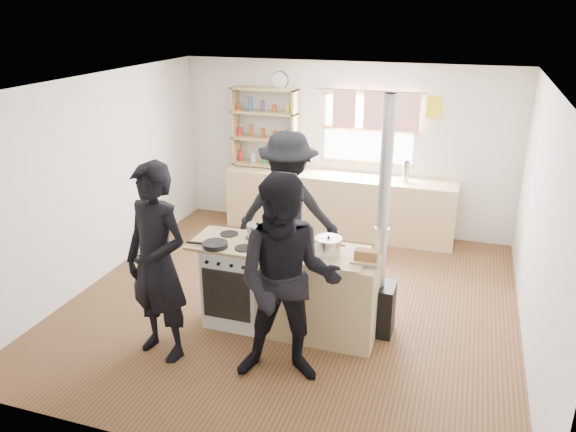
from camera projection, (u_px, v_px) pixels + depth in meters
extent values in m
cube|color=brown|center=(293.00, 302.00, 6.56)|extent=(5.00, 5.00, 0.01)
cube|color=tan|center=(338.00, 204.00, 8.37)|extent=(3.40, 0.55, 0.90)
cube|color=tan|center=(265.00, 164.00, 8.66)|extent=(1.00, 0.28, 0.03)
cube|color=tan|center=(265.00, 139.00, 8.51)|extent=(1.00, 0.28, 0.03)
cube|color=tan|center=(264.00, 112.00, 8.37)|extent=(1.00, 0.28, 0.03)
cube|color=tan|center=(264.00, 89.00, 8.25)|extent=(1.00, 0.28, 0.03)
cube|color=tan|center=(235.00, 126.00, 8.59)|extent=(0.04, 0.28, 1.20)
cube|color=tan|center=(295.00, 130.00, 8.32)|extent=(0.04, 0.28, 1.20)
cylinder|color=silver|center=(406.00, 172.00, 7.88)|extent=(0.10, 0.10, 0.29)
cube|color=white|center=(238.00, 282.00, 6.04)|extent=(0.60, 0.60, 0.90)
cube|color=tan|center=(319.00, 295.00, 5.78)|extent=(1.20, 0.60, 0.90)
cube|color=tan|center=(277.00, 248.00, 5.75)|extent=(1.84, 0.64, 0.03)
cylinder|color=black|center=(215.00, 245.00, 5.73)|extent=(0.28, 0.28, 0.05)
cylinder|color=#275E20|center=(215.00, 243.00, 5.72)|extent=(0.23, 0.23, 0.02)
cube|color=silver|center=(287.00, 246.00, 5.67)|extent=(0.41, 0.31, 0.07)
cube|color=brown|center=(287.00, 244.00, 5.66)|extent=(0.35, 0.26, 0.02)
cylinder|color=silver|center=(257.00, 232.00, 5.92)|extent=(0.22, 0.22, 0.15)
cylinder|color=silver|center=(257.00, 225.00, 5.89)|extent=(0.23, 0.23, 0.01)
sphere|color=black|center=(257.00, 224.00, 5.88)|extent=(0.03, 0.03, 0.03)
cylinder|color=silver|center=(328.00, 247.00, 5.53)|extent=(0.26, 0.26, 0.17)
cylinder|color=silver|center=(329.00, 238.00, 5.50)|extent=(0.27, 0.27, 0.01)
sphere|color=black|center=(329.00, 237.00, 5.49)|extent=(0.03, 0.03, 0.03)
cube|color=tan|center=(366.00, 261.00, 5.41)|extent=(0.28, 0.21, 0.02)
cube|color=olive|center=(366.00, 255.00, 5.39)|extent=(0.22, 0.11, 0.10)
cube|color=black|center=(377.00, 308.00, 5.88)|extent=(0.35, 0.35, 0.55)
cylinder|color=#ADADB2|center=(384.00, 195.00, 5.44)|extent=(0.12, 0.12, 1.95)
imported|color=black|center=(157.00, 263.00, 5.27)|extent=(0.81, 0.63, 1.95)
imported|color=black|center=(287.00, 282.00, 4.91)|extent=(1.09, 0.93, 1.96)
imported|color=black|center=(288.00, 211.00, 6.65)|extent=(1.28, 0.80, 1.91)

